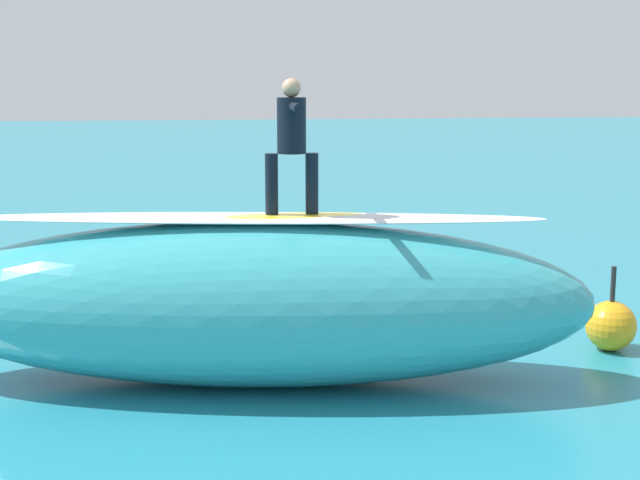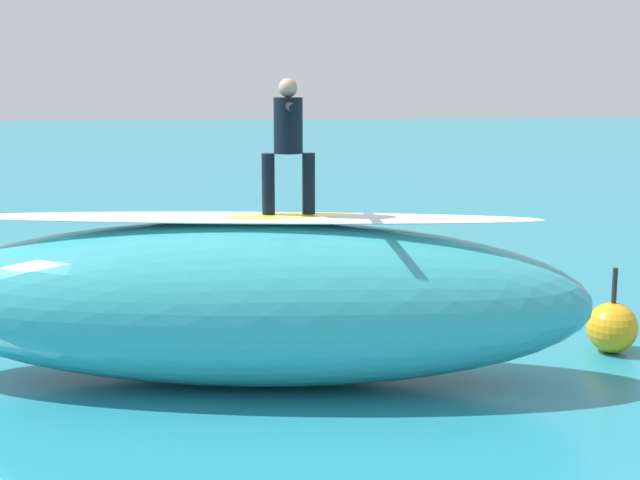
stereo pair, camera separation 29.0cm
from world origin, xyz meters
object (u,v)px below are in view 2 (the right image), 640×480
surfboard_paddling (344,310)px  buoy_marker (612,327)px  surfer_paddling (337,299)px  surfboard_riding (289,218)px  surfer_riding (288,136)px

surfboard_paddling → buoy_marker: bearing=-4.3°
surfer_paddling → buoy_marker: buoy_marker is taller
surfboard_riding → buoy_marker: 4.72m
surfer_paddling → surfer_riding: bearing=-74.0°
surfboard_riding → buoy_marker: (-4.36, -0.74, -1.66)m
surfboard_paddling → buoy_marker: size_ratio=2.10×
buoy_marker → surfboard_paddling: bearing=-37.3°
surfer_riding → surfer_paddling: size_ratio=1.12×
buoy_marker → surfer_riding: bearing=9.6°
surfboard_paddling → surfer_paddling: 0.20m
surfer_riding → buoy_marker: size_ratio=1.36×
surfboard_riding → surfer_riding: 0.96m
surfboard_riding → surfboard_paddling: size_ratio=0.88×
surfboard_paddling → surfer_paddling: (0.10, -0.06, 0.16)m
surfboard_paddling → surfer_paddling: bearing=180.0°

